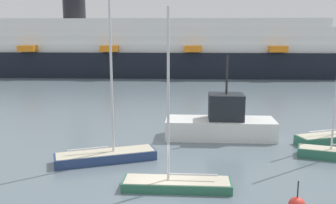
{
  "coord_description": "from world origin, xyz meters",
  "views": [
    {
      "loc": [
        1.09,
        -18.89,
        8.49
      ],
      "look_at": [
        0.0,
        11.24,
        2.75
      ],
      "focal_mm": 40.33,
      "sensor_mm": 36.0,
      "label": 1
    }
  ],
  "objects_px": {
    "fishing_boat_1": "(221,123)",
    "cruise_ship": "(153,50)",
    "sailboat_1": "(332,137)",
    "sailboat_3": "(106,153)",
    "sailboat_0": "(177,181)"
  },
  "relations": [
    {
      "from": "sailboat_0",
      "to": "sailboat_1",
      "type": "bearing_deg",
      "value": -141.35
    },
    {
      "from": "sailboat_1",
      "to": "fishing_boat_1",
      "type": "relative_size",
      "value": 1.12
    },
    {
      "from": "sailboat_0",
      "to": "sailboat_3",
      "type": "height_order",
      "value": "sailboat_3"
    },
    {
      "from": "sailboat_3",
      "to": "cruise_ship",
      "type": "relative_size",
      "value": 0.15
    },
    {
      "from": "cruise_ship",
      "to": "sailboat_3",
      "type": "bearing_deg",
      "value": -88.85
    },
    {
      "from": "sailboat_3",
      "to": "cruise_ship",
      "type": "bearing_deg",
      "value": 70.69
    },
    {
      "from": "sailboat_0",
      "to": "cruise_ship",
      "type": "relative_size",
      "value": 0.12
    },
    {
      "from": "sailboat_1",
      "to": "cruise_ship",
      "type": "xyz_separation_m",
      "value": [
        -16.99,
        44.1,
        4.25
      ]
    },
    {
      "from": "sailboat_3",
      "to": "fishing_boat_1",
      "type": "distance_m",
      "value": 10.01
    },
    {
      "from": "sailboat_1",
      "to": "sailboat_3",
      "type": "height_order",
      "value": "sailboat_3"
    },
    {
      "from": "sailboat_1",
      "to": "cruise_ship",
      "type": "distance_m",
      "value": 47.45
    },
    {
      "from": "fishing_boat_1",
      "to": "cruise_ship",
      "type": "bearing_deg",
      "value": 102.71
    },
    {
      "from": "sailboat_0",
      "to": "sailboat_3",
      "type": "distance_m",
      "value": 6.38
    },
    {
      "from": "sailboat_0",
      "to": "sailboat_1",
      "type": "relative_size",
      "value": 1.0
    },
    {
      "from": "sailboat_1",
      "to": "fishing_boat_1",
      "type": "height_order",
      "value": "sailboat_1"
    }
  ]
}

